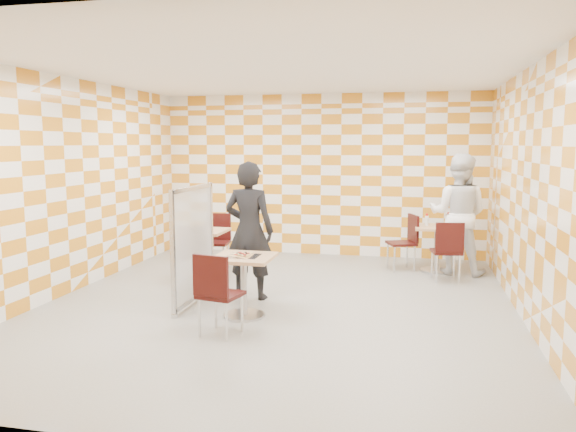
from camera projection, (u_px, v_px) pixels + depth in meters
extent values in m
plane|color=gray|center=(277.00, 305.00, 7.29)|extent=(7.00, 7.00, 0.00)
plane|color=white|center=(277.00, 69.00, 6.91)|extent=(7.00, 7.00, 0.00)
plane|color=white|center=(321.00, 175.00, 10.49)|extent=(6.00, 0.00, 6.00)
plane|color=white|center=(66.00, 186.00, 7.74)|extent=(0.00, 7.00, 7.00)
plane|color=white|center=(530.00, 195.00, 6.46)|extent=(0.00, 7.00, 7.00)
cube|color=tan|center=(244.00, 258.00, 6.73)|extent=(0.70, 0.70, 0.04)
cylinder|color=#A5A5AA|center=(244.00, 287.00, 6.78)|extent=(0.08, 0.08, 0.70)
cylinder|color=#A5A5AA|center=(244.00, 315.00, 6.82)|extent=(0.50, 0.50, 0.03)
cube|color=tan|center=(437.00, 227.00, 9.15)|extent=(0.70, 0.70, 0.04)
cylinder|color=#A5A5AA|center=(436.00, 249.00, 9.20)|extent=(0.08, 0.08, 0.70)
cylinder|color=#A5A5AA|center=(436.00, 270.00, 9.24)|extent=(0.50, 0.50, 0.03)
cube|color=tan|center=(203.00, 231.00, 8.75)|extent=(0.70, 0.70, 0.04)
cylinder|color=#A5A5AA|center=(204.00, 254.00, 8.80)|extent=(0.08, 0.08, 0.70)
cylinder|color=#A5A5AA|center=(204.00, 276.00, 8.84)|extent=(0.50, 0.50, 0.03)
cube|color=black|center=(221.00, 295.00, 6.12)|extent=(0.50, 0.50, 0.04)
cube|color=black|center=(210.00, 276.00, 5.91)|extent=(0.42, 0.12, 0.45)
cylinder|color=silver|center=(242.00, 313.00, 6.24)|extent=(0.03, 0.03, 0.43)
cylinder|color=silver|center=(216.00, 310.00, 6.37)|extent=(0.03, 0.03, 0.43)
cylinder|color=silver|center=(227.00, 322.00, 5.93)|extent=(0.03, 0.03, 0.43)
cylinder|color=silver|center=(199.00, 318.00, 6.06)|extent=(0.03, 0.03, 0.43)
cube|color=black|center=(446.00, 252.00, 8.56)|extent=(0.48, 0.48, 0.04)
cube|color=black|center=(450.00, 238.00, 8.33)|extent=(0.42, 0.11, 0.45)
cylinder|color=silver|center=(454.00, 264.00, 8.75)|extent=(0.03, 0.03, 0.43)
cylinder|color=silver|center=(432.00, 264.00, 8.76)|extent=(0.03, 0.03, 0.43)
cylinder|color=silver|center=(460.00, 269.00, 8.41)|extent=(0.03, 0.03, 0.43)
cylinder|color=silver|center=(437.00, 269.00, 8.43)|extent=(0.03, 0.03, 0.43)
cube|color=black|center=(401.00, 243.00, 9.27)|extent=(0.54, 0.54, 0.04)
cube|color=black|center=(413.00, 228.00, 9.27)|extent=(0.19, 0.41, 0.45)
cylinder|color=silver|center=(388.00, 256.00, 9.44)|extent=(0.03, 0.03, 0.43)
cylinder|color=silver|center=(394.00, 260.00, 9.11)|extent=(0.03, 0.03, 0.43)
cylinder|color=silver|center=(407.00, 255.00, 9.49)|extent=(0.03, 0.03, 0.43)
cylinder|color=silver|center=(414.00, 259.00, 9.16)|extent=(0.03, 0.03, 0.43)
cube|color=black|center=(194.00, 256.00, 8.23)|extent=(0.53, 0.53, 0.04)
cube|color=black|center=(193.00, 242.00, 8.00)|extent=(0.41, 0.17, 0.45)
cylinder|color=silver|center=(206.00, 269.00, 8.45)|extent=(0.03, 0.03, 0.43)
cylinder|color=silver|center=(183.00, 269.00, 8.41)|extent=(0.03, 0.03, 0.43)
cylinder|color=silver|center=(206.00, 274.00, 8.11)|extent=(0.03, 0.03, 0.43)
cylinder|color=silver|center=(182.00, 275.00, 8.07)|extent=(0.03, 0.03, 0.43)
cube|color=black|center=(216.00, 243.00, 9.29)|extent=(0.45, 0.45, 0.04)
cube|color=black|center=(219.00, 226.00, 9.46)|extent=(0.42, 0.08, 0.45)
cylinder|color=silver|center=(203.00, 259.00, 9.18)|extent=(0.03, 0.03, 0.43)
cylinder|color=silver|center=(223.00, 259.00, 9.14)|extent=(0.03, 0.03, 0.43)
cylinder|color=silver|center=(209.00, 255.00, 9.51)|extent=(0.03, 0.03, 0.43)
cylinder|color=silver|center=(228.00, 255.00, 9.47)|extent=(0.03, 0.03, 0.43)
cube|color=white|center=(194.00, 243.00, 7.29)|extent=(0.02, 1.30, 1.40)
cube|color=#B2B2B7|center=(192.00, 188.00, 7.20)|extent=(0.05, 1.30, 0.05)
cube|color=#B2B2B7|center=(195.00, 297.00, 7.39)|extent=(0.05, 1.30, 0.05)
cube|color=#B2B2B7|center=(173.00, 253.00, 6.66)|extent=(0.05, 0.05, 1.50)
cylinder|color=#B2B2B7|center=(174.00, 316.00, 6.76)|extent=(0.08, 0.08, 0.05)
cube|color=#B2B2B7|center=(211.00, 235.00, 7.92)|extent=(0.05, 0.05, 1.50)
cylinder|color=#B2B2B7|center=(212.00, 289.00, 8.02)|extent=(0.08, 0.08, 0.05)
imported|color=black|center=(249.00, 230.00, 7.54)|extent=(0.71, 0.50, 1.86)
imported|color=white|center=(458.00, 214.00, 8.99)|extent=(1.09, 0.94, 1.93)
cube|color=silver|center=(243.00, 256.00, 6.71)|extent=(0.38, 0.34, 0.01)
cone|color=tan|center=(243.00, 255.00, 6.71)|extent=(0.40, 0.40, 0.02)
cone|color=#F2D88C|center=(244.00, 253.00, 6.72)|extent=(0.33, 0.33, 0.01)
cylinder|color=maroon|center=(236.00, 254.00, 6.62)|extent=(0.04, 0.04, 0.01)
cylinder|color=maroon|center=(245.00, 255.00, 6.60)|extent=(0.04, 0.04, 0.01)
cylinder|color=maroon|center=(243.00, 253.00, 6.68)|extent=(0.04, 0.04, 0.01)
cylinder|color=maroon|center=(240.00, 252.00, 6.74)|extent=(0.04, 0.04, 0.01)
cylinder|color=maroon|center=(248.00, 253.00, 6.70)|extent=(0.04, 0.04, 0.01)
torus|color=black|center=(246.00, 254.00, 6.66)|extent=(0.03, 0.03, 0.01)
torus|color=black|center=(240.00, 254.00, 6.65)|extent=(0.03, 0.03, 0.01)
torus|color=black|center=(246.00, 252.00, 6.74)|extent=(0.03, 0.03, 0.01)
torus|color=black|center=(237.00, 253.00, 6.70)|extent=(0.03, 0.03, 0.01)
cylinder|color=white|center=(427.00, 221.00, 9.22)|extent=(0.06, 0.06, 0.16)
cylinder|color=red|center=(427.00, 215.00, 9.20)|extent=(0.04, 0.04, 0.04)
cylinder|color=black|center=(448.00, 220.00, 9.12)|extent=(0.07, 0.07, 0.20)
cylinder|color=red|center=(448.00, 213.00, 9.11)|extent=(0.03, 0.03, 0.03)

